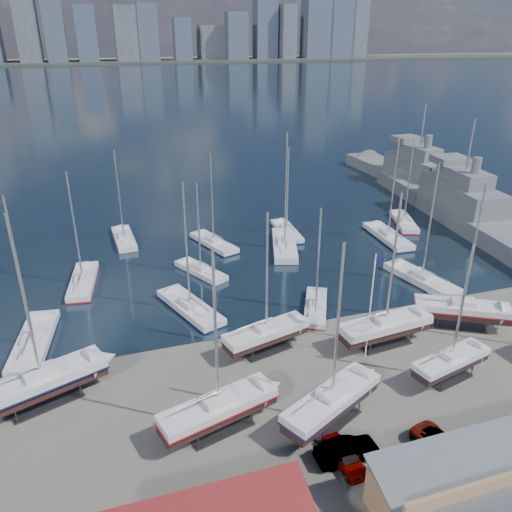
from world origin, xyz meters
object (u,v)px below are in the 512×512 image
object	(u,v)px
naval_ship_east	(459,210)
car_a	(345,456)
sailboat_cradle_0	(42,382)
flagpole	(372,300)
naval_ship_west	(416,179)

from	to	relation	value
naval_ship_east	car_a	size ratio (longest dim) A/B	11.34
sailboat_cradle_0	car_a	world-z (taller)	sailboat_cradle_0
car_a	flagpole	size ratio (longest dim) A/B	0.39
naval_ship_west	flagpole	size ratio (longest dim) A/B	4.10
sailboat_cradle_0	naval_ship_east	world-z (taller)	sailboat_cradle_0
naval_ship_east	naval_ship_west	size ratio (longest dim) A/B	1.09
sailboat_cradle_0	naval_ship_west	world-z (taller)	sailboat_cradle_0
naval_ship_east	car_a	distance (m)	59.71
naval_ship_east	flagpole	size ratio (longest dim) A/B	4.47
naval_ship_west	car_a	bearing A→B (deg)	140.01
car_a	sailboat_cradle_0	bearing A→B (deg)	141.43
naval_ship_east	flagpole	world-z (taller)	naval_ship_east
flagpole	sailboat_cradle_0	bearing A→B (deg)	175.28
naval_ship_east	naval_ship_west	xyz separation A→B (m)	(4.60, 19.28, -0.00)
sailboat_cradle_0	car_a	distance (m)	25.47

